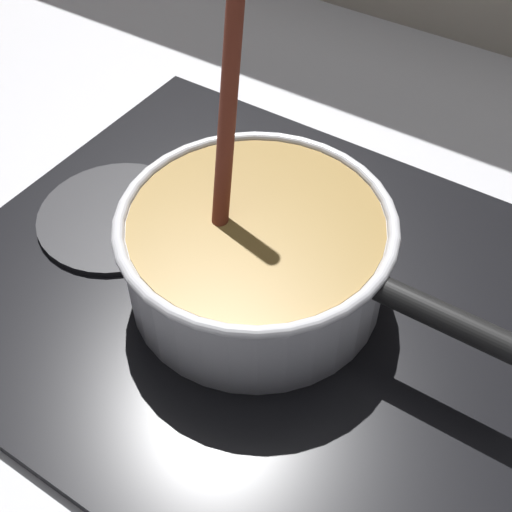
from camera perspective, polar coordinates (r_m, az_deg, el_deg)
The scene contains 5 objects.
ground at distance 0.59m, azimuth -18.72°, elevation -17.40°, with size 2.40×1.60×0.04m, color #B7B7BC.
hob_plate at distance 0.63m, azimuth -0.00°, elevation -3.01°, with size 0.56×0.48×0.01m, color black.
burner_ring at distance 0.62m, azimuth 0.00°, elevation -2.42°, with size 0.19×0.19×0.01m, color #592D0C.
spare_burner at distance 0.70m, azimuth -11.72°, elevation 3.37°, with size 0.16×0.16×0.01m, color #262628.
cooking_pan at distance 0.58m, azimuth 0.09°, elevation 0.37°, with size 0.36×0.24×0.35m.
Camera 1 is at (0.28, -0.09, 0.49)m, focal length 47.15 mm.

